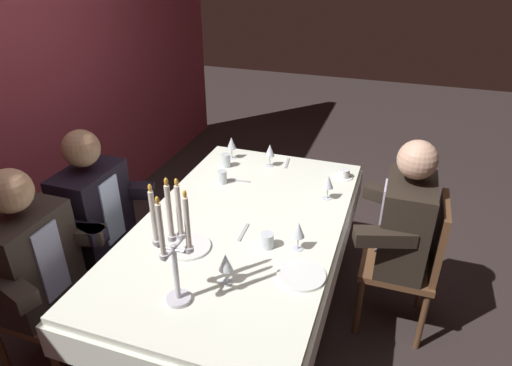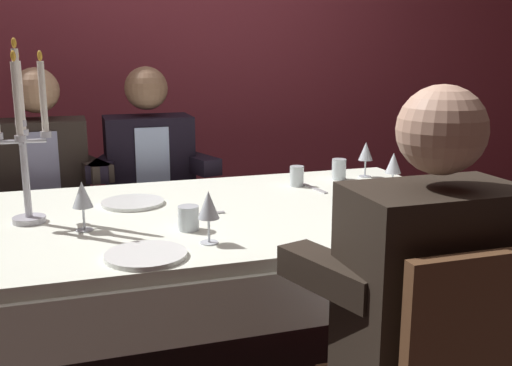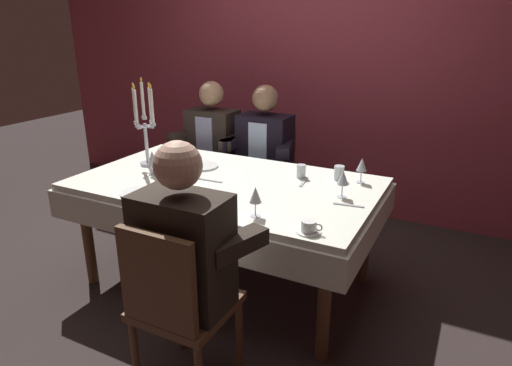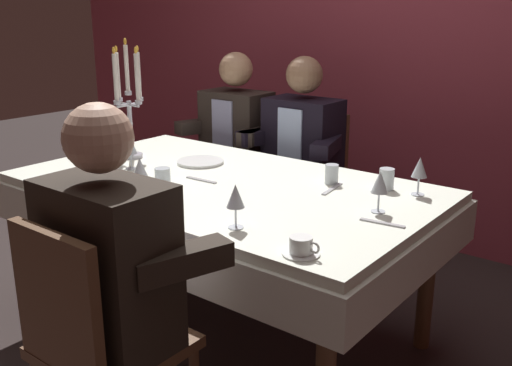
{
  "view_description": "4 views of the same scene",
  "coord_description": "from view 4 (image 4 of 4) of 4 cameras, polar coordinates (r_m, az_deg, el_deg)",
  "views": [
    {
      "loc": [
        -1.96,
        -0.76,
        2.14
      ],
      "look_at": [
        0.27,
        0.0,
        0.85
      ],
      "focal_mm": 31.29,
      "sensor_mm": 36.0,
      "label": 1
    },
    {
      "loc": [
        -0.52,
        -2.04,
        1.31
      ],
      "look_at": [
        0.13,
        -0.02,
        0.84
      ],
      "focal_mm": 41.38,
      "sensor_mm": 36.0,
      "label": 2
    },
    {
      "loc": [
        1.4,
        -2.32,
        1.7
      ],
      "look_at": [
        0.24,
        -0.04,
        0.78
      ],
      "focal_mm": 31.31,
      "sensor_mm": 36.0,
      "label": 3
    },
    {
      "loc": [
        1.69,
        -1.91,
        1.5
      ],
      "look_at": [
        0.25,
        -0.07,
        0.8
      ],
      "focal_mm": 41.04,
      "sensor_mm": 36.0,
      "label": 4
    }
  ],
  "objects": [
    {
      "name": "ground_plane",
      "position": [
        2.96,
        -3.08,
        -13.72
      ],
      "size": [
        12.0,
        12.0,
        0.0
      ],
      "primitive_type": "plane",
      "color": "#2F2624"
    },
    {
      "name": "back_wall",
      "position": [
        3.95,
        13.09,
        14.17
      ],
      "size": [
        6.0,
        0.12,
        2.7
      ],
      "primitive_type": "cube",
      "color": "#913340",
      "rests_on": "ground_plane"
    },
    {
      "name": "dining_table",
      "position": [
        2.7,
        -3.28,
        -2.28
      ],
      "size": [
        1.94,
        1.14,
        0.74
      ],
      "color": "white",
      "rests_on": "ground_plane"
    },
    {
      "name": "candelabra",
      "position": [
        3.1,
        -12.29,
        7.72
      ],
      "size": [
        0.19,
        0.19,
        0.61
      ],
      "color": "silver",
      "rests_on": "dining_table"
    },
    {
      "name": "dinner_plate_0",
      "position": [
        2.62,
        -15.12,
        -0.55
      ],
      "size": [
        0.23,
        0.23,
        0.01
      ],
      "primitive_type": "cylinder",
      "color": "white",
      "rests_on": "dining_table"
    },
    {
      "name": "dinner_plate_1",
      "position": [
        2.99,
        -5.45,
        2.07
      ],
      "size": [
        0.24,
        0.24,
        0.01
      ],
      "primitive_type": "cylinder",
      "color": "white",
      "rests_on": "dining_table"
    },
    {
      "name": "wine_glass_0",
      "position": [
        2.9,
        -12.17,
        3.52
      ],
      "size": [
        0.07,
        0.07,
        0.16
      ],
      "color": "silver",
      "rests_on": "dining_table"
    },
    {
      "name": "wine_glass_1",
      "position": [
        2.28,
        11.96,
        -0.06
      ],
      "size": [
        0.07,
        0.07,
        0.16
      ],
      "color": "silver",
      "rests_on": "dining_table"
    },
    {
      "name": "wine_glass_2",
      "position": [
        2.07,
        -2.01,
        -1.43
      ],
      "size": [
        0.07,
        0.07,
        0.16
      ],
      "color": "silver",
      "rests_on": "dining_table"
    },
    {
      "name": "wine_glass_3",
      "position": [
        2.48,
        -11.24,
        1.38
      ],
      "size": [
        0.07,
        0.07,
        0.16
      ],
      "color": "silver",
      "rests_on": "dining_table"
    },
    {
      "name": "wine_glass_4",
      "position": [
        2.53,
        15.66,
        1.35
      ],
      "size": [
        0.07,
        0.07,
        0.16
      ],
      "color": "silver",
      "rests_on": "dining_table"
    },
    {
      "name": "water_tumbler_0",
      "position": [
        2.59,
        12.61,
        0.37
      ],
      "size": [
        0.06,
        0.06,
        0.09
      ],
      "primitive_type": "cylinder",
      "color": "silver",
      "rests_on": "dining_table"
    },
    {
      "name": "water_tumbler_1",
      "position": [
        2.62,
        -9.08,
        0.59
      ],
      "size": [
        0.07,
        0.07,
        0.08
      ],
      "primitive_type": "cylinder",
      "color": "silver",
      "rests_on": "dining_table"
    },
    {
      "name": "water_tumbler_2",
      "position": [
        2.64,
        7.39,
        0.86
      ],
      "size": [
        0.06,
        0.06,
        0.09
      ],
      "primitive_type": "cylinder",
      "color": "silver",
      "rests_on": "dining_table"
    },
    {
      "name": "coffee_cup_0",
      "position": [
        1.88,
        4.45,
        -6.22
      ],
      "size": [
        0.13,
        0.12,
        0.06
      ],
      "color": "white",
      "rests_on": "dining_table"
    },
    {
      "name": "fork_0",
      "position": [
        2.19,
        12.21,
        -3.83
      ],
      "size": [
        0.17,
        0.04,
        0.01
      ],
      "primitive_type": "cube",
      "rotation": [
        0.0,
        0.0,
        0.12
      ],
      "color": "#B7B7BC",
      "rests_on": "dining_table"
    },
    {
      "name": "knife_1",
      "position": [
        2.56,
        7.44,
        -0.57
      ],
      "size": [
        0.04,
        0.19,
        0.01
      ],
      "primitive_type": "cube",
      "rotation": [
        0.0,
        0.0,
        1.7
      ],
      "color": "#B7B7BC",
      "rests_on": "dining_table"
    },
    {
      "name": "fork_2",
      "position": [
        2.69,
        -5.36,
        0.3
      ],
      "size": [
        0.17,
        0.03,
        0.01
      ],
      "primitive_type": "cube",
      "rotation": [
        0.0,
        0.0,
        0.05
      ],
      "color": "#B7B7BC",
      "rests_on": "dining_table"
    },
    {
      "name": "seated_diner_0",
      "position": [
        3.73,
        -1.85,
        4.91
      ],
      "size": [
        0.63,
        0.48,
        1.24
      ],
      "color": "brown",
      "rests_on": "ground_plane"
    },
    {
      "name": "seated_diner_1",
      "position": [
        3.43,
        4.63,
        3.83
      ],
      "size": [
        0.63,
        0.48,
        1.24
      ],
      "color": "brown",
      "rests_on": "ground_plane"
    },
    {
      "name": "seated_diner_2",
      "position": [
        1.89,
        -14.35,
        -7.67
      ],
      "size": [
        0.63,
        0.48,
        1.24
      ],
      "color": "brown",
      "rests_on": "ground_plane"
    }
  ]
}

